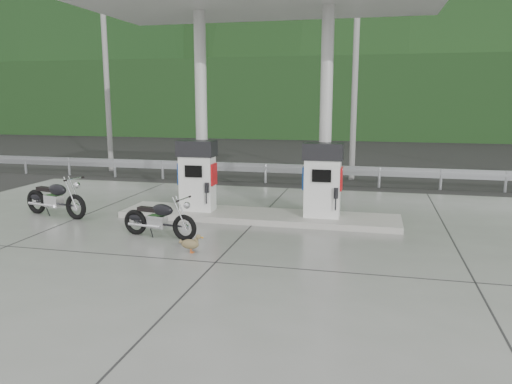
% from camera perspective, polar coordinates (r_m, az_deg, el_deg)
% --- Properties ---
extents(ground, '(160.00, 160.00, 0.00)m').
position_cam_1_polar(ground, '(10.28, -2.93, -6.42)').
color(ground, black).
rests_on(ground, ground).
extents(forecourt_apron, '(18.00, 14.00, 0.02)m').
position_cam_1_polar(forecourt_apron, '(10.28, -2.93, -6.37)').
color(forecourt_apron, slate).
rests_on(forecourt_apron, ground).
extents(pump_island, '(7.00, 1.40, 0.15)m').
position_cam_1_polar(pump_island, '(12.59, 0.24, -2.76)').
color(pump_island, '#98958E').
rests_on(pump_island, forecourt_apron).
extents(gas_pump_left, '(0.95, 0.55, 1.80)m').
position_cam_1_polar(gas_pump_left, '(12.85, -6.72, 1.87)').
color(gas_pump_left, white).
rests_on(gas_pump_left, pump_island).
extents(gas_pump_right, '(0.95, 0.55, 1.80)m').
position_cam_1_polar(gas_pump_right, '(12.15, 7.62, 1.34)').
color(gas_pump_right, white).
rests_on(gas_pump_right, pump_island).
extents(canopy_column_left, '(0.30, 0.30, 5.00)m').
position_cam_1_polar(canopy_column_left, '(13.09, -6.27, 9.07)').
color(canopy_column_left, silver).
rests_on(canopy_column_left, pump_island).
extents(canopy_column_right, '(0.30, 0.30, 5.00)m').
position_cam_1_polar(canopy_column_right, '(12.39, 7.99, 8.95)').
color(canopy_column_right, silver).
rests_on(canopy_column_right, pump_island).
extents(guardrail, '(26.00, 0.16, 1.42)m').
position_cam_1_polar(guardrail, '(17.80, 4.25, 3.18)').
color(guardrail, '#9B9EA2').
rests_on(guardrail, ground).
extents(road, '(60.00, 7.00, 0.01)m').
position_cam_1_polar(road, '(21.33, 5.72, 2.48)').
color(road, black).
rests_on(road, ground).
extents(utility_pole_a, '(0.22, 0.22, 8.00)m').
position_cam_1_polar(utility_pole_a, '(21.80, -16.74, 12.80)').
color(utility_pole_a, gray).
rests_on(utility_pole_a, ground).
extents(utility_pole_b, '(0.22, 0.22, 8.00)m').
position_cam_1_polar(utility_pole_b, '(18.97, 11.28, 13.42)').
color(utility_pole_b, gray).
rests_on(utility_pole_b, ground).
extents(tree_band, '(80.00, 6.00, 6.00)m').
position_cam_1_polar(tree_band, '(39.53, 9.44, 10.49)').
color(tree_band, black).
rests_on(tree_band, ground).
extents(forested_hills, '(100.00, 40.00, 140.00)m').
position_cam_1_polar(forested_hills, '(69.55, 11.11, 7.97)').
color(forested_hills, black).
rests_on(forested_hills, ground).
extents(motorcycle_left, '(2.03, 1.06, 0.92)m').
position_cam_1_polar(motorcycle_left, '(13.80, -21.96, -0.72)').
color(motorcycle_left, black).
rests_on(motorcycle_left, forecourt_apron).
extents(motorcycle_right, '(1.78, 0.81, 0.81)m').
position_cam_1_polar(motorcycle_right, '(11.08, -11.00, -3.08)').
color(motorcycle_right, black).
rests_on(motorcycle_right, forecourt_apron).
extents(duck, '(0.45, 0.14, 0.33)m').
position_cam_1_polar(duck, '(9.97, -7.55, -5.95)').
color(duck, brown).
rests_on(duck, forecourt_apron).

